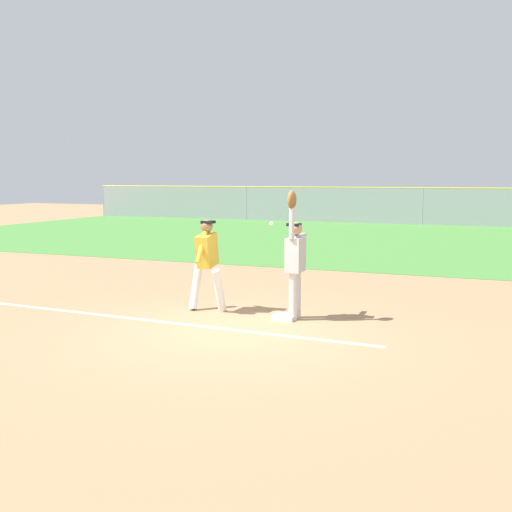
# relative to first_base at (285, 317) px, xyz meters

# --- Properties ---
(ground_plane) EXTENTS (78.04, 78.04, 0.00)m
(ground_plane) POSITION_rel_first_base_xyz_m (-0.47, -1.23, -0.04)
(ground_plane) COLOR #A37A54
(outfield_grass) EXTENTS (40.64, 17.67, 0.01)m
(outfield_grass) POSITION_rel_first_base_xyz_m (-0.47, 14.68, -0.04)
(outfield_grass) COLOR #478438
(outfield_grass) RESTS_ON ground_plane
(chalk_foul_line) EXTENTS (11.99, 0.61, 0.01)m
(chalk_foul_line) POSITION_rel_first_base_xyz_m (-4.00, -0.90, -0.04)
(chalk_foul_line) COLOR white
(chalk_foul_line) RESTS_ON ground_plane
(first_base) EXTENTS (0.40, 0.40, 0.08)m
(first_base) POSITION_rel_first_base_xyz_m (0.00, 0.00, 0.00)
(first_base) COLOR white
(first_base) RESTS_ON ground_plane
(fielder) EXTENTS (0.27, 0.89, 2.28)m
(fielder) POSITION_rel_first_base_xyz_m (0.16, 0.09, 1.08)
(fielder) COLOR silver
(fielder) RESTS_ON ground_plane
(runner) EXTENTS (0.72, 0.84, 1.72)m
(runner) POSITION_rel_first_base_xyz_m (-1.58, 0.11, 0.96)
(runner) COLOR white
(runner) RESTS_ON ground_plane
(baseball) EXTENTS (0.07, 0.07, 0.07)m
(baseball) POSITION_rel_first_base_xyz_m (-0.31, 0.16, 1.64)
(baseball) COLOR white
(outfield_fence) EXTENTS (40.72, 0.08, 1.98)m
(outfield_fence) POSITION_rel_first_base_xyz_m (-0.47, 23.51, 0.95)
(outfield_fence) COLOR #93999E
(outfield_fence) RESTS_ON ground_plane
(parked_car_green) EXTENTS (4.48, 2.28, 1.25)m
(parked_car_green) POSITION_rel_first_base_xyz_m (-11.38, 27.83, 0.63)
(parked_car_green) COLOR #1E6B33
(parked_car_green) RESTS_ON ground_plane
(parked_car_silver) EXTENTS (4.51, 2.34, 1.25)m
(parked_car_silver) POSITION_rel_first_base_xyz_m (-4.71, 28.01, 0.63)
(parked_car_silver) COLOR #B7B7BC
(parked_car_silver) RESTS_ON ground_plane
(parked_car_blue) EXTENTS (4.46, 2.23, 1.25)m
(parked_car_blue) POSITION_rel_first_base_xyz_m (0.66, 28.09, 0.63)
(parked_car_blue) COLOR #23389E
(parked_car_blue) RESTS_ON ground_plane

